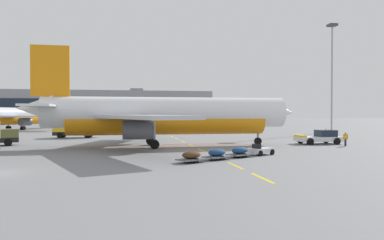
# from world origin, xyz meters

# --- Properties ---
(ground) EXTENTS (400.00, 400.00, 0.00)m
(ground) POSITION_xyz_m (40.00, 40.00, 0.00)
(ground) COLOR slate
(apron_paint_markings) EXTENTS (8.00, 93.45, 0.01)m
(apron_paint_markings) POSITION_xyz_m (18.00, 36.28, 0.00)
(apron_paint_markings) COLOR yellow
(apron_paint_markings) RESTS_ON ground
(airliner_foreground) EXTENTS (34.68, 34.63, 12.20)m
(airliner_foreground) POSITION_xyz_m (14.27, 18.93, 3.95)
(airliner_foreground) COLOR white
(airliner_foreground) RESTS_ON ground
(pushback_tug) EXTENTS (6.03, 3.25, 2.08)m
(pushback_tug) POSITION_xyz_m (35.69, 19.14, 0.90)
(pushback_tug) COLOR silver
(pushback_tug) RESTS_ON ground
(airliner_mid_left) EXTENTS (27.23, 29.01, 10.88)m
(airliner_mid_left) POSITION_xyz_m (-15.81, 72.73, 3.52)
(airliner_mid_left) COLOR silver
(airliner_mid_left) RESTS_ON ground
(ground_power_truck) EXTENTS (7.22, 3.25, 3.14)m
(ground_power_truck) POSITION_xyz_m (1.65, 38.50, 1.65)
(ground_power_truck) COLOR black
(ground_power_truck) RESTS_ON ground
(baggage_train) EXTENTS (10.83, 6.95, 1.14)m
(baggage_train) POSITION_xyz_m (18.85, 5.59, 0.53)
(baggage_train) COLOR silver
(baggage_train) RESTS_ON ground
(ground_crew_worker) EXTENTS (0.46, 0.65, 1.75)m
(ground_crew_worker) POSITION_xyz_m (37.10, 15.37, 1.00)
(ground_crew_worker) COLOR #191E38
(ground_crew_worker) RESTS_ON ground
(apron_light_mast_far) EXTENTS (1.80, 1.80, 23.46)m
(apron_light_mast_far) POSITION_xyz_m (54.07, 46.86, 14.70)
(apron_light_mast_far) COLOR slate
(apron_light_mast_far) RESTS_ON ground
(terminal_satellite) EXTENTS (98.81, 24.60, 15.93)m
(terminal_satellite) POSITION_xyz_m (1.84, 155.78, 7.18)
(terminal_satellite) COLOR gray
(terminal_satellite) RESTS_ON ground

